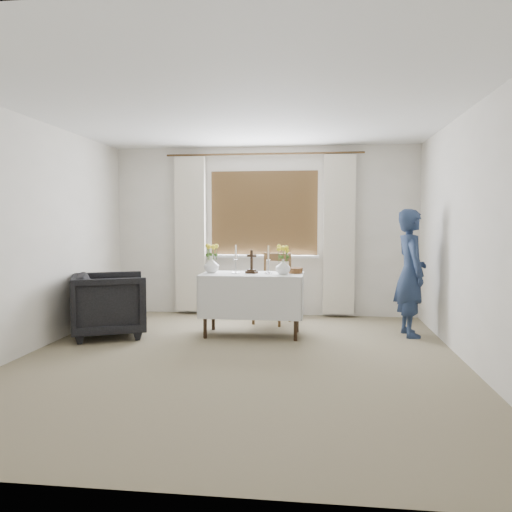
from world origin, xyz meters
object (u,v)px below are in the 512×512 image
at_px(person, 411,273).
at_px(flower_vase_right, 283,267).
at_px(altar_table, 252,304).
at_px(armchair, 110,304).
at_px(wooden_cross, 252,262).
at_px(flower_vase_left, 211,265).
at_px(wooden_chair, 272,288).

distance_m(person, flower_vase_right, 1.56).
distance_m(altar_table, armchair, 1.74).
bearing_deg(armchair, person, -106.87).
xyz_separation_m(armchair, wooden_cross, (1.71, 0.27, 0.52)).
relative_size(person, flower_vase_left, 7.97).
height_order(person, flower_vase_left, person).
relative_size(altar_table, flower_vase_right, 6.76).
bearing_deg(flower_vase_right, altar_table, 171.46).
bearing_deg(wooden_chair, armchair, -133.77).
bearing_deg(altar_table, armchair, -171.66).
distance_m(armchair, wooden_cross, 1.81).
bearing_deg(person, armchair, 89.89).
relative_size(armchair, flower_vase_left, 4.40).
xyz_separation_m(wooden_chair, flower_vase_left, (-0.69, -0.72, 0.38)).
xyz_separation_m(altar_table, wooden_cross, (-0.01, 0.02, 0.52)).
distance_m(wooden_chair, flower_vase_left, 1.06).
xyz_separation_m(wooden_chair, person, (1.74, -0.55, 0.29)).
distance_m(altar_table, wooden_chair, 0.78).
bearing_deg(armchair, wooden_cross, -104.93).
bearing_deg(person, wooden_chair, 65.30).
bearing_deg(wooden_cross, person, 25.26).
height_order(wooden_chair, flower_vase_right, wooden_chair).
distance_m(person, flower_vase_left, 2.44).
relative_size(armchair, person, 0.55).
distance_m(wooden_cross, flower_vase_right, 0.40).
bearing_deg(flower_vase_right, flower_vase_left, 174.06).
bearing_deg(altar_table, wooden_cross, 118.53).
height_order(altar_table, wooden_cross, wooden_cross).
relative_size(wooden_chair, wooden_cross, 3.35).
height_order(wooden_chair, flower_vase_left, wooden_chair).
bearing_deg(person, altar_table, 88.84).
bearing_deg(armchair, flower_vase_right, -108.74).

